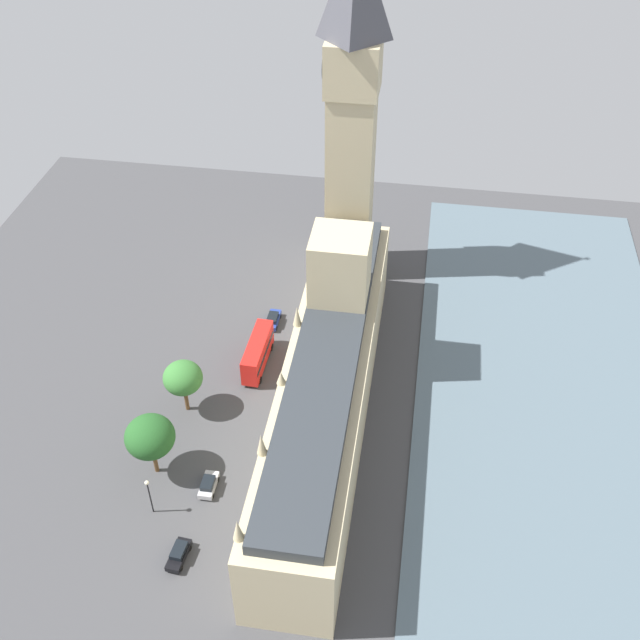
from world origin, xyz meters
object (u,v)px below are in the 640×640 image
(car_silver_near_tower, at_px, (208,485))
(street_lamp_leading, at_px, (149,491))
(pedestrian_under_trees, at_px, (273,421))
(car_black_opposite_hall, at_px, (179,554))
(clock_tower, at_px, (352,111))
(plane_tree_by_river_gate, at_px, (150,437))
(pedestrian_far_end, at_px, (238,541))
(double_decker_bus_corner, at_px, (258,352))
(car_blue_kerbside, at_px, (273,319))
(plane_tree_trailing, at_px, (183,378))
(parliament_building, at_px, (329,374))

(car_silver_near_tower, relative_size, street_lamp_leading, 0.68)
(car_silver_near_tower, height_order, pedestrian_under_trees, car_silver_near_tower)
(car_silver_near_tower, xyz_separation_m, car_black_opposite_hall, (0.80, 10.38, 0.00))
(clock_tower, xyz_separation_m, plane_tree_by_river_gate, (19.13, 49.09, -22.71))
(pedestrian_far_end, xyz_separation_m, street_lamp_leading, (11.70, -3.02, 3.58))
(double_decker_bus_corner, bearing_deg, clock_tower, 71.21)
(street_lamp_leading, bearing_deg, pedestrian_far_end, 165.54)
(plane_tree_by_river_gate, distance_m, street_lamp_leading, 6.96)
(double_decker_bus_corner, xyz_separation_m, car_black_opposite_hall, (2.15, 34.08, -1.75))
(car_blue_kerbside, height_order, double_decker_bus_corner, double_decker_bus_corner)
(car_silver_near_tower, xyz_separation_m, pedestrian_far_end, (-5.70, 7.49, -0.18))
(car_blue_kerbside, relative_size, pedestrian_far_end, 3.01)
(car_blue_kerbside, height_order, street_lamp_leading, street_lamp_leading)
(car_silver_near_tower, relative_size, plane_tree_trailing, 0.49)
(clock_tower, distance_m, double_decker_bus_corner, 39.55)
(plane_tree_by_river_gate, bearing_deg, clock_tower, -111.29)
(street_lamp_leading, bearing_deg, car_silver_near_tower, -143.34)
(parliament_building, distance_m, street_lamp_leading, 28.24)
(parliament_building, relative_size, car_blue_kerbside, 13.51)
(car_silver_near_tower, bearing_deg, street_lamp_leading, -143.58)
(street_lamp_leading, bearing_deg, plane_tree_trailing, -87.63)
(clock_tower, bearing_deg, car_blue_kerbside, 60.31)
(car_blue_kerbside, distance_m, car_silver_near_tower, 33.56)
(parliament_building, relative_size, car_silver_near_tower, 15.31)
(car_blue_kerbside, bearing_deg, pedestrian_far_end, -83.43)
(car_blue_kerbside, height_order, pedestrian_under_trees, car_blue_kerbside)
(car_blue_kerbside, height_order, pedestrian_far_end, car_blue_kerbside)
(car_silver_near_tower, relative_size, pedestrian_far_end, 2.66)
(pedestrian_under_trees, distance_m, plane_tree_trailing, 13.83)
(clock_tower, bearing_deg, pedestrian_under_trees, 81.72)
(car_black_opposite_hall, distance_m, plane_tree_by_river_gate, 15.15)
(parliament_building, distance_m, plane_tree_trailing, 20.27)
(car_black_opposite_hall, height_order, plane_tree_by_river_gate, plane_tree_by_river_gate)
(car_black_opposite_hall, bearing_deg, pedestrian_far_end, -150.99)
(car_silver_near_tower, xyz_separation_m, pedestrian_under_trees, (-5.92, -12.24, -0.20))
(parliament_building, xyz_separation_m, pedestrian_far_end, (7.62, 23.36, -6.73))
(car_blue_kerbside, bearing_deg, clock_tower, 61.19)
(double_decker_bus_corner, bearing_deg, pedestrian_far_end, -80.34)
(double_decker_bus_corner, xyz_separation_m, plane_tree_by_river_gate, (8.94, 21.84, 4.08))
(clock_tower, height_order, plane_tree_trailing, clock_tower)
(street_lamp_leading, bearing_deg, double_decker_bus_corner, -104.64)
(plane_tree_trailing, bearing_deg, plane_tree_by_river_gate, 85.73)
(double_decker_bus_corner, relative_size, plane_tree_trailing, 1.23)
(car_blue_kerbside, bearing_deg, car_silver_near_tower, -91.87)
(double_decker_bus_corner, bearing_deg, parliament_building, -31.43)
(plane_tree_by_river_gate, bearing_deg, street_lamp_leading, 104.06)
(car_blue_kerbside, xyz_separation_m, plane_tree_by_river_gate, (9.20, 31.66, 5.82))
(street_lamp_leading, bearing_deg, pedestrian_under_trees, -125.51)
(car_blue_kerbside, bearing_deg, plane_tree_trailing, -111.50)
(car_black_opposite_hall, bearing_deg, car_blue_kerbside, -88.13)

